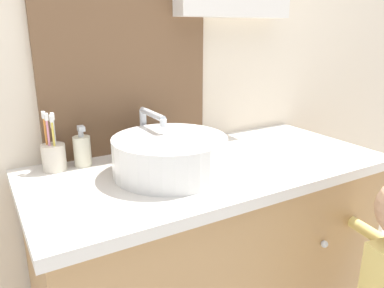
{
  "coord_description": "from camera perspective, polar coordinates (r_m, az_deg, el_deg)",
  "views": [
    {
      "loc": [
        -0.66,
        -0.69,
        1.33
      ],
      "look_at": [
        -0.11,
        0.26,
        0.99
      ],
      "focal_mm": 35.0,
      "sensor_mm": 36.0,
      "label": 1
    }
  ],
  "objects": [
    {
      "name": "soap_dispenser",
      "position": [
        1.3,
        -16.37,
        -0.91
      ],
      "size": [
        0.06,
        0.06,
        0.14
      ],
      "color": "beige",
      "rests_on": "vanity_counter"
    },
    {
      "name": "wall_back",
      "position": [
        1.48,
        -3.42,
        15.07
      ],
      "size": [
        3.2,
        0.18,
        2.5
      ],
      "color": "beige",
      "rests_on": "ground_plane"
    },
    {
      "name": "toothbrush_holder",
      "position": [
        1.28,
        -20.34,
        -1.58
      ],
      "size": [
        0.08,
        0.08,
        0.19
      ],
      "color": "beige",
      "rests_on": "vanity_counter"
    },
    {
      "name": "vanity_counter",
      "position": [
        1.49,
        2.67,
        -19.23
      ],
      "size": [
        1.22,
        0.58,
        0.89
      ],
      "color": "#A37A4C",
      "rests_on": "ground_plane"
    },
    {
      "name": "sink_basin",
      "position": [
        1.18,
        -3.43,
        -1.58
      ],
      "size": [
        0.36,
        0.41,
        0.18
      ],
      "color": "silver",
      "rests_on": "vanity_counter"
    }
  ]
}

